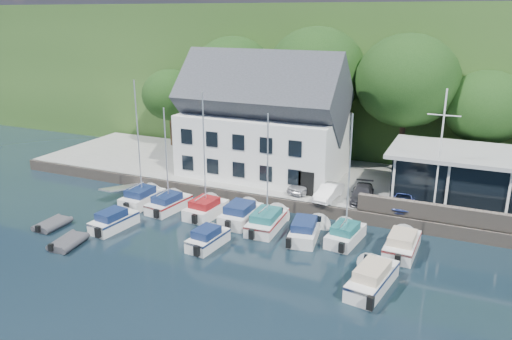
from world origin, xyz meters
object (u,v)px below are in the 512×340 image
Objects in this scene: boat_r1_0 at (139,150)px; dinghy_1 at (68,241)px; club_pavilion at (478,179)px; boat_r1_3 at (241,212)px; car_dgrey at (362,194)px; harbor_building at (263,127)px; car_blue at (404,199)px; flagpole at (440,154)px; boat_r2_2 at (208,237)px; boat_r1_7 at (402,242)px; boat_r2_4 at (373,276)px; car_white at (329,192)px; boat_r2_0 at (114,219)px; boat_r1_2 at (204,161)px; car_silver at (305,184)px; boat_r1_4 at (268,171)px; dinghy_0 at (52,223)px; boat_r1_5 at (305,228)px; boat_r1_6 at (349,184)px; boat_r1_1 at (166,159)px.

boat_r1_0 is 3.19× the size of dinghy_1.
boat_r1_3 is (-15.98, -8.32, -2.28)m from club_pavilion.
harbor_building is at bearing 154.83° from car_dgrey.
boat_r1_0 is (-19.93, -5.53, 3.01)m from car_blue.
flagpole is 17.21m from boat_r2_2.
boat_r2_4 reaches higher than boat_r1_7.
car_white is 7.23m from boat_r1_3.
boat_r2_0 is (-7.91, -4.90, -0.03)m from boat_r1_3.
boat_r1_2 is 6.54m from boat_r2_2.
boat_r2_0 is at bearing -147.80° from boat_r1_3.
car_silver is 13.79m from boat_r2_4.
car_silver is 13.71m from boat_r1_0.
boat_r1_4 is 14.40m from dinghy_1.
boat_r1_3 is at bearing -132.64° from car_white.
harbor_building is 4.96× the size of dinghy_1.
car_silver reaches higher than dinghy_0.
boat_r1_0 is 14.74m from boat_r1_5.
car_silver is 0.56× the size of boat_r2_4.
boat_r1_5 is 0.93× the size of boat_r2_4.
harbor_building reaches higher than dinghy_1.
flagpole is 28.39m from dinghy_0.
boat_r1_7 is (6.54, 0.43, 0.02)m from boat_r1_5.
club_pavilion reaches higher than dinghy_1.
car_white is (2.27, -0.99, -0.03)m from car_silver.
car_silver is 1.28× the size of dinghy_1.
car_dgrey reaches higher than boat_r1_7.
boat_r1_7 reaches higher than boat_r1_5.
car_silver is at bearing 78.23° from boat_r2_2.
car_blue is 0.43× the size of boat_r1_6.
car_silver reaches higher than boat_r1_7.
dinghy_1 is at bearing -100.31° from boat_r1_1.
car_white reaches higher than boat_r1_7.
boat_r1_4 is at bearing 1.13° from boat_r1_0.
boat_r1_2 is at bearing -120.63° from car_silver.
club_pavilion is 5.10m from flagpole.
car_dgrey is 0.67× the size of boat_r1_7.
boat_r1_1 is (-17.31, -5.62, 2.65)m from car_blue.
boat_r1_4 is 1.41× the size of boat_r1_5.
boat_r1_4 reaches higher than boat_r2_2.
club_pavilion reaches higher than boat_r2_4.
boat_r2_4 is (3.11, -11.09, -0.79)m from car_dgrey.
dinghy_0 is at bearing -163.42° from boat_r1_7.
flagpole is (5.37, -0.66, 4.01)m from car_dgrey.
car_silver is 1.33× the size of dinghy_0.
car_silver reaches higher than car_white.
boat_r1_4 is (-3.13, -5.04, 2.75)m from car_white.
boat_r1_1 is at bearing 77.51° from boat_r2_0.
flagpole is 1.57× the size of boat_r1_3.
car_dgrey is at bearing 20.55° from boat_r1_0.
car_dgrey is 0.45× the size of boat_r1_2.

